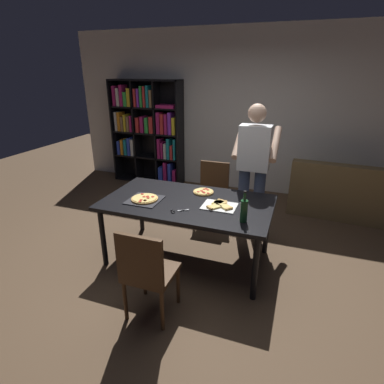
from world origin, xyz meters
TOP-DOWN VIEW (x-y plane):
  - ground_plane at (0.00, 0.00)m, footprint 12.00×12.00m
  - back_wall at (0.00, 2.60)m, footprint 6.40×0.10m
  - dining_table at (0.00, 0.00)m, footprint 1.87×1.05m
  - chair_near_camera at (-0.00, -1.01)m, footprint 0.42×0.42m
  - chair_far_side at (0.00, 1.01)m, footprint 0.42×0.42m
  - couch at (1.90, 1.99)m, footprint 1.75×0.95m
  - bookshelf at (-1.71, 2.37)m, footprint 1.40×0.35m
  - person_serving_pizza at (0.59, 0.79)m, footprint 0.55×0.54m
  - pepperoni_pizza_on_tray at (-0.46, -0.15)m, footprint 0.36×0.36m
  - pizza_slices_on_towel at (0.38, -0.03)m, footprint 0.36×0.29m
  - wine_bottle at (0.68, -0.29)m, footprint 0.07×0.07m
  - kitchen_scissors at (-0.01, -0.30)m, footprint 0.19×0.15m
  - second_pizza_plain at (0.09, 0.29)m, footprint 0.24×0.24m

SIDE VIEW (x-z plane):
  - ground_plane at x=0.00m, z-range 0.00..0.00m
  - couch at x=1.90m, z-range -0.12..0.73m
  - chair_near_camera at x=0.00m, z-range 0.06..0.96m
  - chair_far_side at x=0.00m, z-range 0.06..0.96m
  - dining_table at x=0.00m, z-range 0.31..1.06m
  - kitchen_scissors at x=-0.01m, z-range 0.75..0.76m
  - second_pizza_plain at x=0.09m, z-range 0.75..0.78m
  - pizza_slices_on_towel at x=0.38m, z-range 0.75..0.78m
  - pepperoni_pizza_on_tray at x=-0.46m, z-range 0.75..0.78m
  - wine_bottle at x=0.68m, z-range 0.71..1.03m
  - person_serving_pizza at x=0.59m, z-range 0.12..1.87m
  - bookshelf at x=-1.71m, z-range 0.04..1.99m
  - back_wall at x=0.00m, z-range 0.00..2.80m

